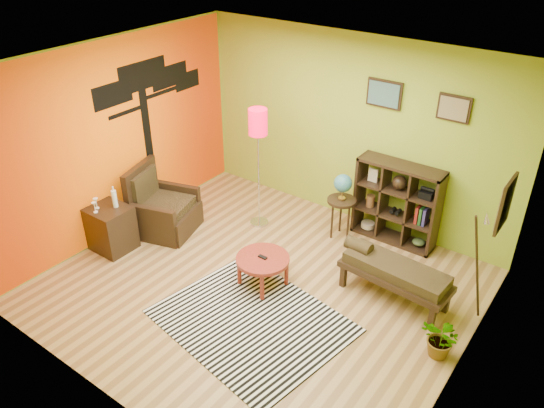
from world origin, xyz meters
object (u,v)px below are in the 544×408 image
Objects in this scene: side_cabinet at (111,228)px; floor_lamp at (258,133)px; coffee_table at (263,261)px; armchair at (162,211)px; potted_plant at (442,343)px; cube_shelf at (398,203)px; bench at (393,271)px; globe_table at (342,190)px.

floor_lamp reaches higher than side_cabinet.
side_cabinet is 0.52× the size of floor_lamp.
side_cabinet is at bearing -165.02° from coffee_table.
potted_plant is (4.29, -0.03, -0.12)m from armchair.
armchair is 1.87m from floor_lamp.
cube_shelf reaches higher than coffee_table.
side_cabinet reaches higher than bench.
bench is (1.43, 0.73, 0.05)m from coffee_table.
globe_table is 2.12× the size of potted_plant.
globe_table reaches higher than bench.
bench is at bearing -10.02° from floor_lamp.
cube_shelf is at bearing 127.48° from potted_plant.
cube_shelf is at bearing 39.25° from side_cabinet.
cube_shelf reaches higher than globe_table.
cube_shelf is at bearing 112.98° from bench.
bench is (2.36, -0.42, -1.08)m from floor_lamp.
bench is at bearing 27.16° from coffee_table.
armchair reaches higher than bench.
floor_lamp reaches higher than potted_plant.
side_cabinet is at bearing -160.00° from bench.
cube_shelf is 2.32m from potted_plant.
cube_shelf is 2.53× the size of potted_plant.
globe_table is at bearing 145.53° from potted_plant.
floor_lamp is at bearing -160.40° from globe_table.
floor_lamp reaches higher than armchair.
armchair reaches higher than coffee_table.
floor_lamp is 1.83× the size of globe_table.
globe_table is at bearing 19.60° from floor_lamp.
globe_table is at bearing 41.48° from side_cabinet.
cube_shelf is (2.91, 1.78, 0.30)m from armchair.
floor_lamp reaches higher than bench.
floor_lamp is at bearing 42.46° from armchair.
potted_plant is at bearing -0.37° from armchair.
coffee_table is 0.71× the size of side_cabinet.
armchair is at bearing 74.88° from side_cabinet.
floor_lamp is 3.87× the size of potted_plant.
armchair is 4.30m from potted_plant.
potted_plant is at bearing -17.25° from floor_lamp.
globe_table is 0.80m from cube_shelf.
side_cabinet is 4.56m from potted_plant.
side_cabinet is at bearing -138.52° from globe_table.
side_cabinet is 3.87m from bench.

